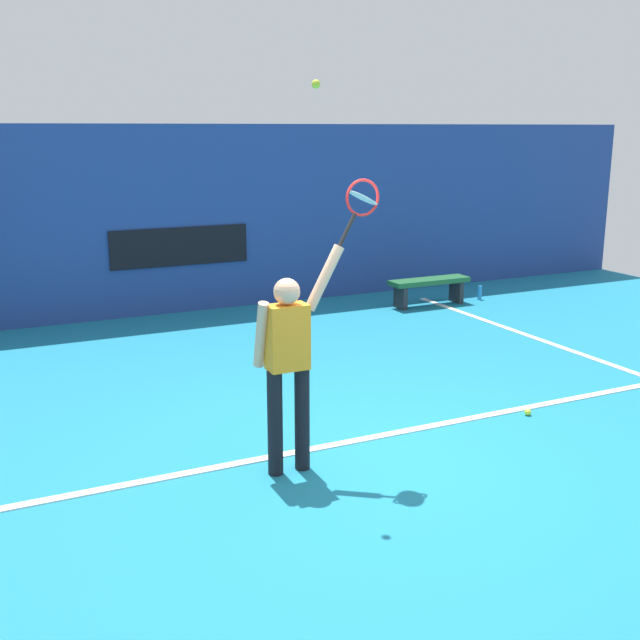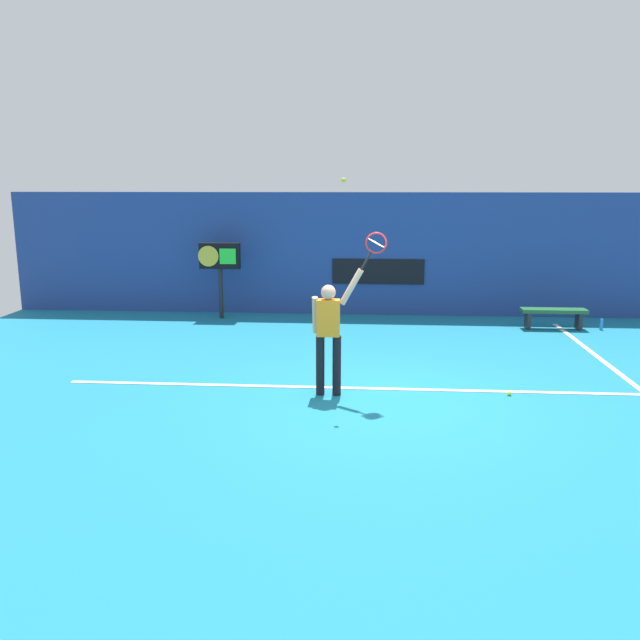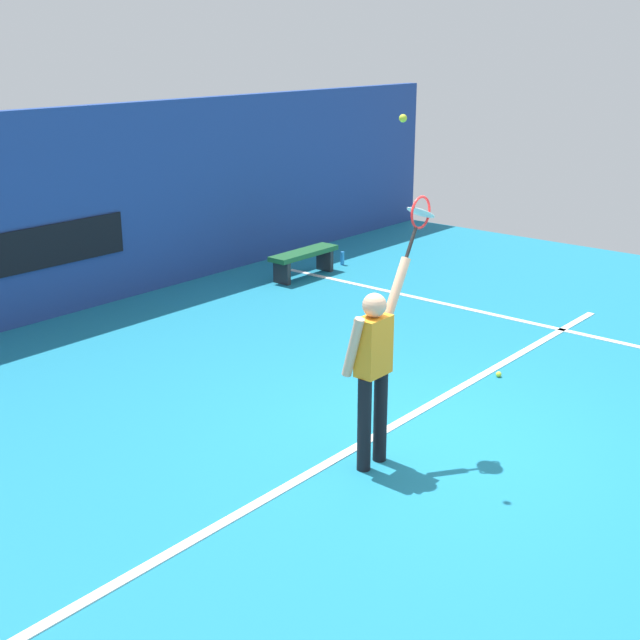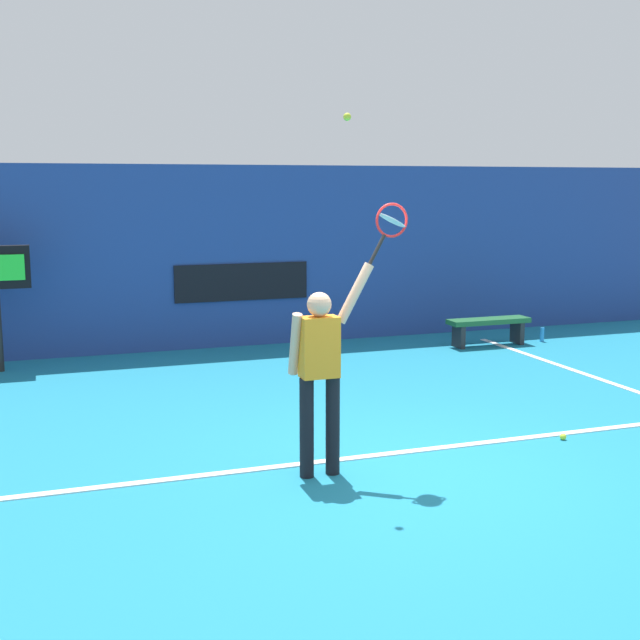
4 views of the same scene
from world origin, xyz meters
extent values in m
plane|color=teal|center=(0.00, 0.00, 0.00)|extent=(18.00, 18.00, 0.00)
cube|color=navy|center=(0.00, 6.43, 1.47)|extent=(18.00, 0.20, 2.93)
cube|color=black|center=(0.00, 6.31, 1.06)|extent=(2.20, 0.03, 0.60)
cube|color=white|center=(0.00, 0.47, 0.01)|extent=(10.00, 0.10, 0.01)
cube|color=white|center=(4.01, 2.00, 0.01)|extent=(0.10, 7.00, 0.01)
cylinder|color=black|center=(-0.94, 0.15, 0.46)|extent=(0.13, 0.13, 0.92)
cylinder|color=black|center=(-0.69, 0.15, 0.46)|extent=(0.13, 0.13, 0.92)
cube|color=orange|center=(-0.82, 0.15, 1.20)|extent=(0.34, 0.20, 0.55)
sphere|color=#D8A884|center=(-0.82, 0.15, 1.58)|extent=(0.22, 0.22, 0.22)
cylinder|color=#D8A884|center=(-0.48, 0.15, 1.66)|extent=(0.36, 0.09, 0.55)
cylinder|color=#D8A884|center=(-1.02, 0.23, 1.22)|extent=(0.09, 0.23, 0.58)
cylinder|color=black|center=(-0.27, 0.15, 2.05)|extent=(0.17, 0.03, 0.28)
torus|color=red|center=(-0.13, 0.15, 2.31)|extent=(0.43, 0.02, 0.43)
cylinder|color=silver|center=(-0.13, 0.15, 2.31)|extent=(0.24, 0.27, 0.13)
sphere|color=#CCE033|center=(-0.61, 0.05, 3.20)|extent=(0.07, 0.07, 0.07)
cube|color=#26D833|center=(-3.49, 5.55, 1.48)|extent=(0.38, 0.02, 0.36)
cube|color=#1E592D|center=(3.83, 5.03, 0.41)|extent=(1.40, 0.36, 0.08)
cube|color=#262628|center=(3.28, 5.03, 0.18)|extent=(0.08, 0.32, 0.37)
cube|color=#262628|center=(4.38, 5.03, 0.18)|extent=(0.08, 0.32, 0.37)
cylinder|color=#338CD8|center=(4.87, 5.03, 0.12)|extent=(0.07, 0.07, 0.24)
sphere|color=#CCE033|center=(1.92, 0.30, 0.03)|extent=(0.07, 0.07, 0.07)
camera|label=1|loc=(-3.25, -5.52, 2.87)|focal=43.51mm
camera|label=2|loc=(-0.25, -9.30, 3.17)|focal=36.60mm
camera|label=3|loc=(-6.70, -4.14, 3.84)|focal=48.08mm
camera|label=4|loc=(-3.21, -6.68, 2.63)|focal=46.43mm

